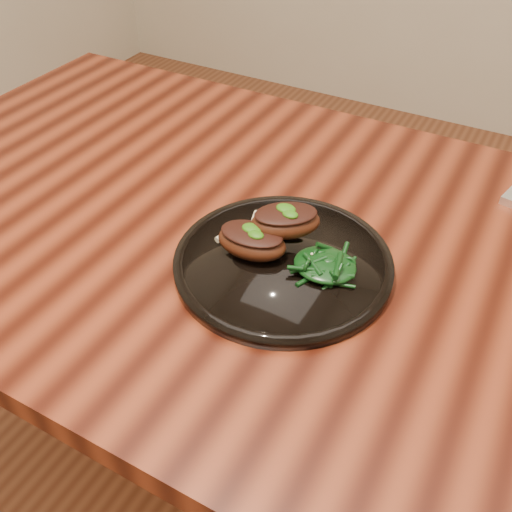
{
  "coord_description": "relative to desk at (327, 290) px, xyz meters",
  "views": [
    {
      "loc": [
        0.2,
        -0.6,
        1.27
      ],
      "look_at": [
        -0.07,
        -0.1,
        0.78
      ],
      "focal_mm": 40.0,
      "sensor_mm": 36.0,
      "label": 1
    }
  ],
  "objects": [
    {
      "name": "plate",
      "position": [
        -0.04,
        -0.07,
        0.09
      ],
      "size": [
        0.3,
        0.3,
        0.02
      ],
      "color": "black",
      "rests_on": "desk"
    },
    {
      "name": "greens_heap",
      "position": [
        0.02,
        -0.07,
        0.11
      ],
      "size": [
        0.08,
        0.08,
        0.03
      ],
      "color": "black",
      "rests_on": "plate"
    },
    {
      "name": "herb_smear",
      "position": [
        -0.08,
        -0.01,
        0.1
      ],
      "size": [
        0.08,
        0.05,
        0.0
      ],
      "primitive_type": "ellipsoid",
      "color": "#194C08",
      "rests_on": "plate"
    },
    {
      "name": "lamb_chop_back",
      "position": [
        -0.06,
        -0.04,
        0.14
      ],
      "size": [
        0.11,
        0.1,
        0.04
      ],
      "color": "#401A0C",
      "rests_on": "plate"
    },
    {
      "name": "lamb_chop_front",
      "position": [
        -0.08,
        -0.08,
        0.12
      ],
      "size": [
        0.1,
        0.07,
        0.04
      ],
      "color": "#401A0C",
      "rests_on": "plate"
    },
    {
      "name": "desk",
      "position": [
        0.0,
        0.0,
        0.0
      ],
      "size": [
        1.6,
        0.8,
        0.75
      ],
      "color": "black",
      "rests_on": "ground"
    }
  ]
}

